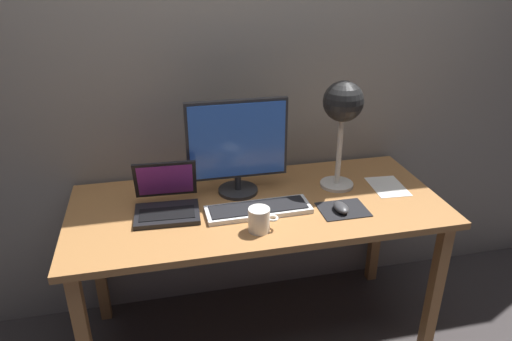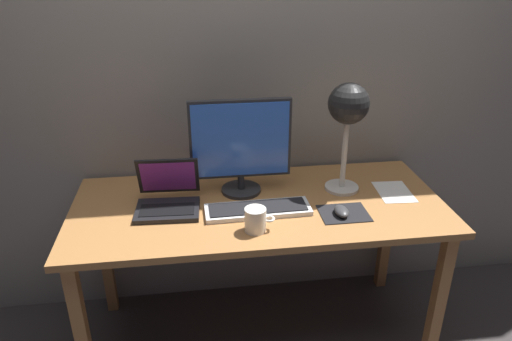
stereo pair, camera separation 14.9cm
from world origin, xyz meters
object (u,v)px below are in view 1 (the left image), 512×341
keyboard_main (258,209)px  desk_lamp (343,108)px  mouse (341,207)px  monitor (237,144)px  laptop (166,197)px  coffee_mug (259,220)px

keyboard_main → desk_lamp: bearing=20.9°
desk_lamp → mouse: desk_lamp is taller
keyboard_main → desk_lamp: size_ratio=0.90×
monitor → keyboard_main: monitor is taller
monitor → mouse: monitor is taller
keyboard_main → monitor: bearing=104.2°
monitor → keyboard_main: (0.05, -0.20, -0.22)m
laptop → mouse: 0.73m
monitor → laptop: monitor is taller
monitor → coffee_mug: 0.38m
laptop → mouse: size_ratio=2.86×
mouse → monitor: bearing=145.0°
mouse → coffee_mug: 0.37m
monitor → laptop: bearing=-164.3°
keyboard_main → laptop: size_ratio=1.62×
mouse → coffee_mug: size_ratio=0.80×
monitor → mouse: size_ratio=4.59×
keyboard_main → desk_lamp: (0.41, 0.16, 0.36)m
coffee_mug → desk_lamp: bearing=34.3°
keyboard_main → mouse: size_ratio=4.62×
monitor → coffee_mug: (0.02, -0.34, -0.18)m
keyboard_main → laptop: bearing=164.2°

